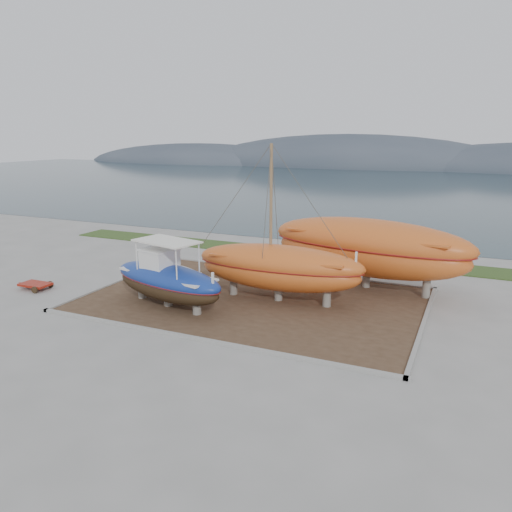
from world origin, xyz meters
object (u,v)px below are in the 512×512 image
at_px(red_trailer, 36,286).
at_px(orange_bare_hull, 368,254).
at_px(blue_caique, 167,273).
at_px(white_dinghy, 179,276).
at_px(orange_sailboat, 279,225).

bearing_deg(red_trailer, orange_bare_hull, 23.70).
xyz_separation_m(blue_caique, white_dinghy, (-1.45, 3.32, -1.20)).
relative_size(white_dinghy, orange_bare_hull, 0.32).
bearing_deg(orange_bare_hull, orange_sailboat, -122.23).
bearing_deg(white_dinghy, orange_sailboat, 19.42).
xyz_separation_m(blue_caique, orange_bare_hull, (8.99, 7.67, 0.23)).
height_order(white_dinghy, orange_sailboat, orange_sailboat).
bearing_deg(orange_sailboat, blue_caique, -149.04).
height_order(orange_sailboat, red_trailer, orange_sailboat).
bearing_deg(orange_bare_hull, white_dinghy, -147.84).
bearing_deg(white_dinghy, blue_caique, -46.57).
bearing_deg(orange_bare_hull, blue_caique, -130.00).
height_order(blue_caique, red_trailer, blue_caique).
bearing_deg(blue_caique, orange_bare_hull, 54.06).
distance_m(white_dinghy, red_trailer, 8.52).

